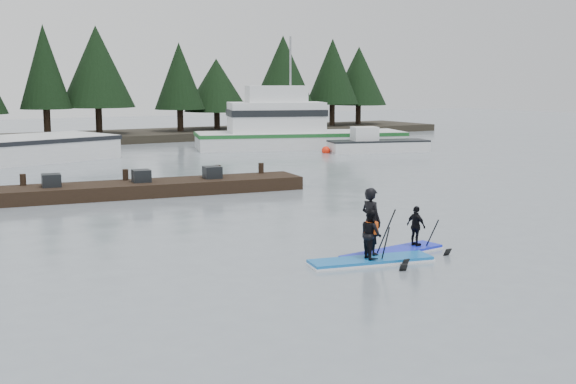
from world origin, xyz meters
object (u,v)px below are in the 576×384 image
floating_dock (104,191)px  paddleboard_duo (387,231)px  fishing_boat_medium (295,139)px  paddleboard_solo (371,245)px

floating_dock → paddleboard_duo: 13.94m
fishing_boat_medium → floating_dock: bearing=-121.9°
fishing_boat_medium → paddleboard_solo: bearing=-99.2°
fishing_boat_medium → paddleboard_solo: (-15.00, -28.63, -0.15)m
paddleboard_solo → paddleboard_duo: size_ratio=1.03×
paddleboard_solo → floating_dock: bearing=113.8°
fishing_boat_medium → floating_dock: size_ratio=0.91×
floating_dock → fishing_boat_medium: bearing=47.6°
floating_dock → paddleboard_duo: bearing=-66.8°
fishing_boat_medium → paddleboard_duo: (-14.16, -28.20, 0.06)m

